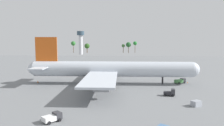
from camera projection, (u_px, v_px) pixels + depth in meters
The scene contains 12 objects.
ground_plane at pixel (112, 84), 94.13m from camera, with size 290.30×290.30×0.00m, color slate.
cargo_airplane at pixel (111, 69), 93.43m from camera, with size 72.58×65.05×19.86m.
catering_truck at pixel (53, 117), 51.72m from camera, with size 4.61×4.69×1.98m.
pushback_tractor at pixel (156, 71), 122.06m from camera, with size 3.05×5.07×2.48m.
baggage_tug at pixel (180, 81), 95.06m from camera, with size 5.41×4.42×1.99m.
maintenance_van at pixel (170, 93), 74.48m from camera, with size 4.01×2.75×2.42m.
cargo_loader at pixel (70, 67), 137.44m from camera, with size 3.58×4.69×2.33m.
cargo_container_aft at pixel (196, 103), 63.31m from camera, with size 3.26×3.00×1.60m.
safety_cone_nose at pixel (187, 82), 95.70m from camera, with size 0.40×0.40×0.58m, color orange.
safety_cone_tail at pixel (38, 82), 96.70m from camera, with size 0.58×0.58×0.82m, color orange.
control_tower at pixel (81, 40), 254.67m from camera, with size 8.40×8.40×27.04m.
tree_line_backdrop at pixel (105, 45), 285.76m from camera, with size 85.79×6.67×14.96m.
Camera 1 is at (4.29, -92.39, 19.61)m, focal length 35.39 mm.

